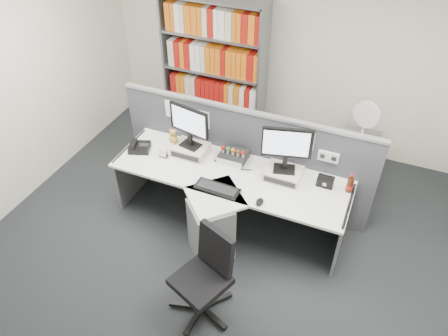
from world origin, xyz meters
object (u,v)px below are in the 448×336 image
at_px(mouse, 260,202).
at_px(monitor_left, 189,124).
at_px(keyboard, 217,189).
at_px(desk_calendar, 163,153).
at_px(cola_bottle, 350,185).
at_px(desk_fan, 366,117).
at_px(filing_cabinet, 354,164).
at_px(shelving_unit, 214,73).
at_px(desk, 222,204).
at_px(monitor_right, 287,146).
at_px(desk_phone, 139,147).
at_px(speaker, 325,182).
at_px(office_chair, 206,273).
at_px(desktop_pc, 233,156).

bearing_deg(mouse, monitor_left, 154.41).
height_order(keyboard, desk_calendar, desk_calendar).
bearing_deg(cola_bottle, desk_fan, 92.00).
height_order(filing_cabinet, desk_fan, desk_fan).
relative_size(mouse, shelving_unit, 0.06).
distance_m(desk, monitor_left, 0.94).
xyz_separation_m(keyboard, mouse, (0.47, -0.02, 0.01)).
bearing_deg(monitor_right, desk_phone, -173.97).
xyz_separation_m(speaker, filing_cabinet, (0.21, 0.98, -0.43)).
xyz_separation_m(mouse, shelving_unit, (-1.35, 1.94, 0.23)).
xyz_separation_m(mouse, desk_fan, (0.75, 1.50, 0.30)).
bearing_deg(mouse, office_chair, -104.20).
xyz_separation_m(speaker, cola_bottle, (0.24, 0.01, 0.03)).
relative_size(keyboard, filing_cabinet, 0.68).
xyz_separation_m(speaker, shelving_unit, (-1.89, 1.43, 0.20)).
xyz_separation_m(cola_bottle, desk_fan, (-0.03, 0.97, 0.24)).
xyz_separation_m(desktop_pc, shelving_unit, (-0.84, 1.39, 0.22)).
height_order(monitor_left, desktop_pc, monitor_left).
bearing_deg(desk_phone, desktop_pc, 13.50).
relative_size(mouse, desk_phone, 0.39).
relative_size(speaker, office_chair, 0.18).
height_order(speaker, cola_bottle, cola_bottle).
distance_m(desk_phone, desk_fan, 2.63).
relative_size(monitor_right, desk_phone, 1.80).
bearing_deg(office_chair, mouse, 75.80).
bearing_deg(cola_bottle, desktop_pc, 178.57).
relative_size(desk_calendar, office_chair, 0.12).
distance_m(keyboard, office_chair, 0.92).
distance_m(shelving_unit, office_chair, 3.04).
relative_size(desk_calendar, shelving_unit, 0.06).
bearing_deg(mouse, keyboard, 177.32).
height_order(desk, filing_cabinet, desk).
distance_m(desk, filing_cabinet, 1.85).
xyz_separation_m(monitor_right, desk_phone, (-1.68, -0.18, -0.37)).
height_order(monitor_left, speaker, monitor_left).
bearing_deg(cola_bottle, keyboard, -158.11).
bearing_deg(desk_calendar, monitor_right, 7.60).
relative_size(speaker, shelving_unit, 0.09).
xyz_separation_m(desktop_pc, desk_calendar, (-0.75, -0.26, 0.01)).
height_order(desktop_pc, keyboard, desktop_pc).
height_order(keyboard, desk_phone, desk_phone).
distance_m(monitor_right, keyboard, 0.83).
distance_m(mouse, shelving_unit, 2.38).
height_order(desk_calendar, cola_bottle, cola_bottle).
height_order(desk, speaker, speaker).
xyz_separation_m(desk, desk_phone, (-1.13, 0.21, 0.30)).
bearing_deg(desktop_pc, cola_bottle, -1.43).
distance_m(desktop_pc, shelving_unit, 1.64).
bearing_deg(office_chair, desk_phone, 140.35).
distance_m(desk_calendar, filing_cabinet, 2.37).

